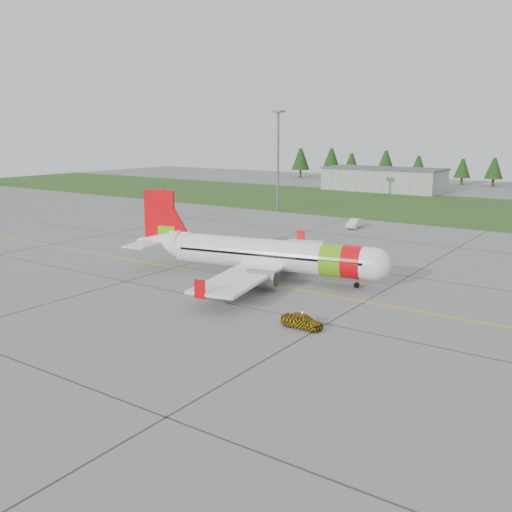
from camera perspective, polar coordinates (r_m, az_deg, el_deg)
The scene contains 8 objects.
ground at distance 54.99m, azimuth -2.21°, elevation -4.87°, with size 320.00×320.00×0.00m, color gray.
aircraft at distance 64.08m, azimuth 0.91°, elevation 0.15°, with size 30.88×28.90×9.44m.
follow_me_car at distance 48.19m, azimuth 4.65°, elevation -5.09°, with size 1.50×1.27×3.72m, color #CB9C0B.
service_van at distance 99.37m, azimuth 9.84°, elevation 4.16°, with size 1.68×1.59×4.81m, color silver.
grass_strip at distance 128.97m, azimuth 20.23°, elevation 4.36°, with size 320.00×50.00×0.03m, color #30561E.
taxi_guideline at distance 61.31m, azimuth 2.28°, elevation -3.03°, with size 120.00×0.25×0.02m, color gold.
hangar_west at distance 164.52m, azimuth 12.64°, elevation 7.44°, with size 32.00×14.00×6.00m, color #A8A8A3.
floodlight_mast at distance 118.65m, azimuth 2.21°, elevation 9.32°, with size 0.50×0.50×20.00m, color slate.
Camera 1 is at (31.55, -41.99, 16.28)m, focal length 40.00 mm.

